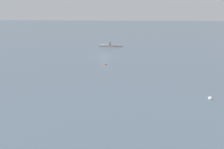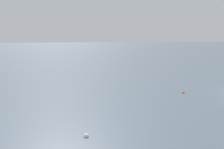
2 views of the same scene
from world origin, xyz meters
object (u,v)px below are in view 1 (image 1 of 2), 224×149
umbrella_open_green (110,42)px  mooring_buoy_mid (210,98)px  mooring_buoy_far (105,64)px  person_seated_maroon_left (110,44)px

umbrella_open_green → mooring_buoy_mid: 46.56m
umbrella_open_green → mooring_buoy_mid: bearing=113.2°
umbrella_open_green → mooring_buoy_far: umbrella_open_green is taller
person_seated_maroon_left → umbrella_open_green: bearing=-126.4°
person_seated_maroon_left → mooring_buoy_mid: bearing=124.7°
mooring_buoy_mid → person_seated_maroon_left: bearing=-66.8°
person_seated_maroon_left → mooring_buoy_far: size_ratio=1.64×
umbrella_open_green → mooring_buoy_far: (-1.70, 25.43, -1.57)m
mooring_buoy_mid → mooring_buoy_far: mooring_buoy_mid is taller
umbrella_open_green → mooring_buoy_mid: (-18.30, 42.79, -1.55)m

